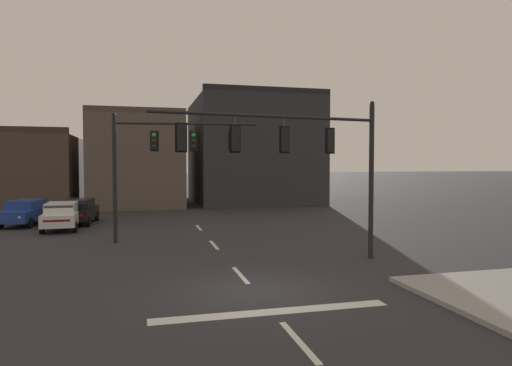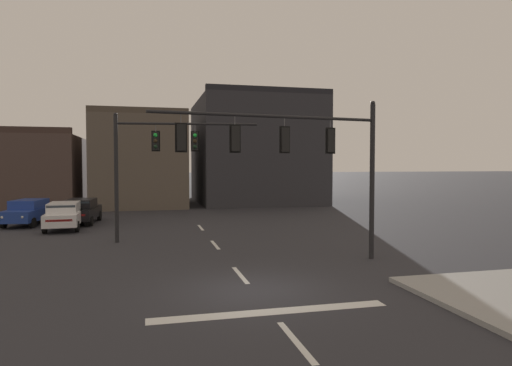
# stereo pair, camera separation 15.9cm
# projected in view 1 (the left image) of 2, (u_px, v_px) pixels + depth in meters

# --- Properties ---
(ground_plane) EXTENTS (400.00, 400.00, 0.00)m
(ground_plane) POSITION_uv_depth(u_px,v_px,m) (254.00, 291.00, 13.59)
(ground_plane) COLOR #2B2B30
(stop_bar_paint) EXTENTS (6.40, 0.50, 0.01)m
(stop_bar_paint) POSITION_uv_depth(u_px,v_px,m) (273.00, 312.00, 11.66)
(stop_bar_paint) COLOR silver
(stop_bar_paint) RESTS_ON ground
(lane_centreline) EXTENTS (0.16, 26.40, 0.01)m
(lane_centreline) POSITION_uv_depth(u_px,v_px,m) (240.00, 275.00, 15.53)
(lane_centreline) COLOR silver
(lane_centreline) RESTS_ON ground
(signal_mast_near_side) EXTENTS (9.03, 1.19, 6.43)m
(signal_mast_near_side) POSITION_uv_depth(u_px,v_px,m) (300.00, 150.00, 17.02)
(signal_mast_near_side) COLOR black
(signal_mast_near_side) RESTS_ON ground
(signal_mast_far_side) EXTENTS (6.98, 1.14, 6.39)m
(signal_mast_far_side) POSITION_uv_depth(u_px,v_px,m) (162.00, 153.00, 22.02)
(signal_mast_far_side) COLOR black
(signal_mast_far_side) RESTS_ON ground
(car_lot_nearside) EXTENTS (2.18, 4.56, 1.61)m
(car_lot_nearside) POSITION_uv_depth(u_px,v_px,m) (79.00, 211.00, 28.95)
(car_lot_nearside) COLOR black
(car_lot_nearside) RESTS_ON ground
(car_lot_middle) EXTENTS (2.06, 4.52, 1.61)m
(car_lot_middle) POSITION_uv_depth(u_px,v_px,m) (62.00, 215.00, 26.33)
(car_lot_middle) COLOR silver
(car_lot_middle) RESTS_ON ground
(car_lot_farside) EXTENTS (2.50, 4.64, 1.61)m
(car_lot_farside) POSITION_uv_depth(u_px,v_px,m) (26.00, 212.00, 28.26)
(car_lot_farside) COLOR navy
(car_lot_farside) RESTS_ON ground
(building_row) EXTENTS (33.52, 13.66, 10.75)m
(building_row) POSITION_uv_depth(u_px,v_px,m) (165.00, 159.00, 43.62)
(building_row) COLOR #473833
(building_row) RESTS_ON ground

